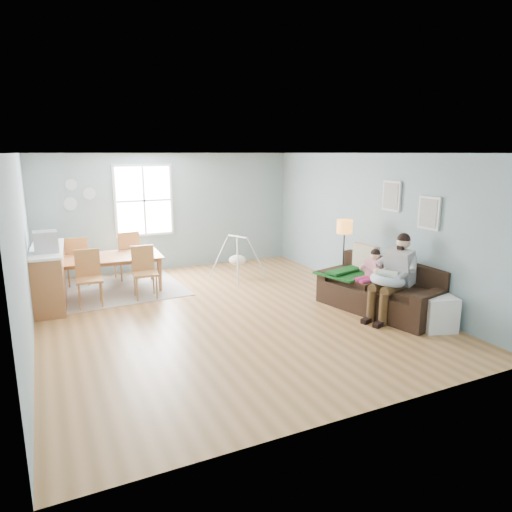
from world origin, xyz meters
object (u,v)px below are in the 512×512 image
chair_nw (77,258)px  counter (49,276)px  toddler (371,269)px  dining_table (110,274)px  floor_lamp (344,233)px  chair_se (144,268)px  storage_cube (437,313)px  chair_ne (128,252)px  father (394,274)px  baby_swing (238,259)px  sofa (382,294)px  monitor (45,242)px  chair_sw (89,274)px

chair_nw → counter: size_ratio=0.55×
toddler → dining_table: (-3.99, 3.06, -0.38)m
floor_lamp → chair_se: 3.86m
storage_cube → chair_ne: (-3.81, 5.02, 0.35)m
chair_se → counter: (-1.64, 0.31, -0.04)m
father → chair_se: size_ratio=1.44×
chair_nw → dining_table: bearing=-50.5°
floor_lamp → storage_cube: (0.27, -2.11, -0.95)m
storage_cube → baby_swing: baby_swing is taller
floor_lamp → chair_se: (-3.48, 1.54, -0.66)m
sofa → monitor: (-5.22, 2.53, 0.92)m
sofa → chair_sw: (-4.57, 2.53, 0.27)m
storage_cube → chair_nw: 6.94m
chair_se → chair_ne: bearing=92.6°
monitor → storage_cube: bearing=-33.7°
sofa → toddler: size_ratio=2.73×
chair_nw → counter: (-0.56, -1.01, -0.07)m
floor_lamp → storage_cube: bearing=-82.7°
father → chair_nw: 6.24m
dining_table → chair_se: 0.88m
sofa → monitor: monitor is taller
chair_se → chair_sw: bearing=-177.4°
chair_ne → chair_sw: bearing=-123.6°
sofa → toddler: (-0.12, 0.18, 0.42)m
storage_cube → dining_table: 6.09m
baby_swing → chair_se: bearing=-167.4°
storage_cube → chair_nw: size_ratio=0.58×
floor_lamp → chair_sw: bearing=161.5°
monitor → baby_swing: size_ratio=0.32×
toddler → chair_sw: (-4.45, 2.35, -0.15)m
chair_nw → counter: bearing=-118.8°
counter → father: bearing=-32.0°
dining_table → counter: bearing=-159.9°
storage_cube → monitor: size_ratio=1.54×
baby_swing → storage_cube: bearing=-68.6°
floor_lamp → counter: 5.49m
chair_se → counter: bearing=169.3°
dining_table → monitor: 1.58m
floor_lamp → baby_swing: bearing=123.7°
baby_swing → floor_lamp: bearing=-56.3°
chair_se → monitor: 1.78m
chair_sw → chair_ne: (0.94, 1.41, 0.04)m
father → chair_ne: bearing=129.9°
toddler → sofa: bearing=-55.3°
storage_cube → counter: size_ratio=0.32×
toddler → counter: (-5.09, 2.70, -0.20)m
counter → baby_swing: 3.78m
baby_swing → toddler: bearing=-65.5°
chair_se → counter: size_ratio=0.52×
sofa → chair_ne: chair_ne is taller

